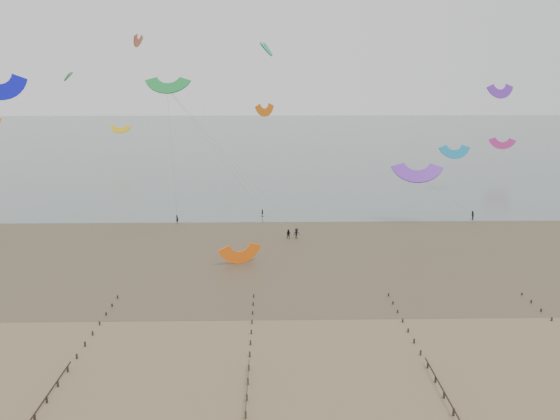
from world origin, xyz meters
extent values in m
plane|color=brown|center=(0.00, 0.00, 0.00)|extent=(500.00, 500.00, 0.00)
plane|color=#475654|center=(0.00, 200.00, 0.03)|extent=(500.00, 500.00, 0.00)
plane|color=#473A28|center=(0.00, 35.00, 0.01)|extent=(500.00, 500.00, 0.00)
ellipsoid|color=slate|center=(-18.00, 22.00, 0.01)|extent=(23.60, 14.36, 0.01)
ellipsoid|color=slate|center=(12.00, 38.00, 0.01)|extent=(33.64, 18.32, 0.01)
ellipsoid|color=slate|center=(45.00, 30.00, 0.01)|extent=(19.65, 13.67, 0.01)
ellipsoid|color=slate|center=(-40.00, 40.00, 0.01)|extent=(26.95, 14.22, 0.01)
cube|color=black|center=(-14.00, -14.32, 0.32)|extent=(0.16, 0.16, 0.74)
cube|color=black|center=(-14.00, -11.68, 0.31)|extent=(0.16, 0.16, 0.71)
cube|color=black|center=(-14.00, -9.05, 0.29)|extent=(0.16, 0.16, 0.68)
cube|color=black|center=(-14.00, -6.42, 0.28)|extent=(0.16, 0.16, 0.65)
cube|color=black|center=(-14.00, -3.79, 0.26)|extent=(0.16, 0.16, 0.62)
cube|color=black|center=(-14.00, -1.16, 0.25)|extent=(0.16, 0.16, 0.59)
cube|color=black|center=(-14.00, 1.47, 0.23)|extent=(0.16, 0.16, 0.57)
cube|color=black|center=(-14.00, 4.11, 0.22)|extent=(0.16, 0.16, 0.54)
cube|color=black|center=(-14.00, 6.74, 0.20)|extent=(0.16, 0.16, 0.51)
cube|color=black|center=(-14.00, 9.37, 0.19)|extent=(0.16, 0.16, 0.48)
cube|color=black|center=(-14.00, 12.00, 0.17)|extent=(0.16, 0.16, 0.45)
cube|color=black|center=(4.00, -14.32, 0.32)|extent=(0.16, 0.16, 0.74)
cube|color=black|center=(4.00, -11.68, 0.31)|extent=(0.16, 0.16, 0.71)
cube|color=black|center=(4.00, -9.05, 0.29)|extent=(0.16, 0.16, 0.68)
cube|color=black|center=(4.00, -6.42, 0.28)|extent=(0.16, 0.16, 0.65)
cube|color=black|center=(4.00, -3.79, 0.26)|extent=(0.16, 0.16, 0.62)
cube|color=black|center=(4.00, -1.16, 0.25)|extent=(0.16, 0.16, 0.59)
cube|color=black|center=(4.00, 1.47, 0.23)|extent=(0.16, 0.16, 0.57)
cube|color=black|center=(4.00, 4.11, 0.22)|extent=(0.16, 0.16, 0.54)
cube|color=black|center=(4.00, 6.74, 0.20)|extent=(0.16, 0.16, 0.51)
cube|color=black|center=(4.00, 9.37, 0.19)|extent=(0.16, 0.16, 0.48)
cube|color=black|center=(4.00, 12.00, 0.17)|extent=(0.16, 0.16, 0.45)
cube|color=black|center=(22.00, -14.32, 0.32)|extent=(0.16, 0.16, 0.74)
cube|color=black|center=(22.00, -11.68, 0.31)|extent=(0.16, 0.16, 0.71)
cube|color=black|center=(22.00, -9.05, 0.29)|extent=(0.16, 0.16, 0.68)
cube|color=black|center=(22.00, -6.42, 0.28)|extent=(0.16, 0.16, 0.65)
cube|color=black|center=(22.00, -3.79, 0.26)|extent=(0.16, 0.16, 0.62)
cube|color=black|center=(22.00, -1.16, 0.25)|extent=(0.16, 0.16, 0.59)
cube|color=black|center=(22.00, 1.47, 0.23)|extent=(0.16, 0.16, 0.57)
cube|color=black|center=(22.00, 4.11, 0.22)|extent=(0.16, 0.16, 0.54)
cube|color=black|center=(22.00, 6.74, 0.20)|extent=(0.16, 0.16, 0.51)
cube|color=black|center=(22.00, 9.37, 0.19)|extent=(0.16, 0.16, 0.48)
cube|color=black|center=(22.00, 12.00, 0.17)|extent=(0.16, 0.16, 0.45)
cube|color=black|center=(40.00, 4.11, 0.22)|extent=(0.16, 0.16, 0.54)
cube|color=black|center=(40.00, 6.74, 0.20)|extent=(0.16, 0.16, 0.51)
cube|color=black|center=(40.00, 9.37, 0.19)|extent=(0.16, 0.16, 0.48)
cube|color=black|center=(40.00, 12.00, 0.17)|extent=(0.16, 0.16, 0.45)
imported|color=black|center=(-12.30, 50.03, 0.82)|extent=(0.72, 0.67, 1.65)
imported|color=black|center=(47.58, 51.34, 0.90)|extent=(1.04, 1.11, 1.81)
imported|color=black|center=(9.57, 38.73, 0.86)|extent=(1.00, 0.89, 1.71)
imported|color=black|center=(4.68, 54.47, 0.80)|extent=(0.41, 0.95, 1.60)
imported|color=black|center=(11.02, 38.91, 0.93)|extent=(1.36, 1.04, 1.86)
camera|label=1|loc=(6.12, -55.59, 28.68)|focal=35.00mm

